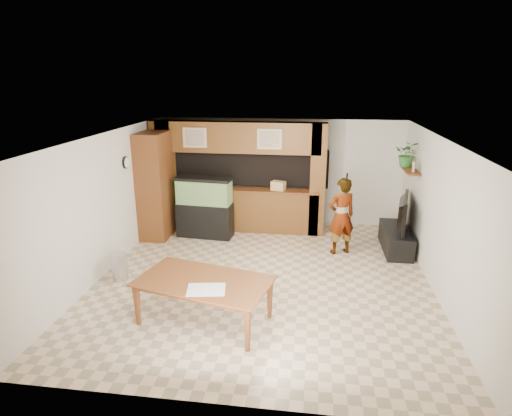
# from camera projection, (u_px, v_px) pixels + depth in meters

# --- Properties ---
(floor) EXTENTS (6.50, 6.50, 0.00)m
(floor) POSITION_uv_depth(u_px,v_px,m) (264.00, 277.00, 7.97)
(floor) COLOR #D1B091
(floor) RESTS_ON ground
(ceiling) EXTENTS (6.50, 6.50, 0.00)m
(ceiling) POSITION_uv_depth(u_px,v_px,m) (265.00, 138.00, 7.19)
(ceiling) COLOR white
(ceiling) RESTS_ON wall_back
(wall_back) EXTENTS (6.00, 0.00, 6.00)m
(wall_back) POSITION_uv_depth(u_px,v_px,m) (279.00, 172.00, 10.65)
(wall_back) COLOR beige
(wall_back) RESTS_ON floor
(wall_left) EXTENTS (0.00, 6.50, 6.50)m
(wall_left) POSITION_uv_depth(u_px,v_px,m) (104.00, 205.00, 7.97)
(wall_left) COLOR beige
(wall_left) RESTS_ON floor
(wall_right) EXTENTS (0.00, 6.50, 6.50)m
(wall_right) POSITION_uv_depth(u_px,v_px,m) (441.00, 219.00, 7.20)
(wall_right) COLOR beige
(wall_right) RESTS_ON floor
(partition) EXTENTS (4.20, 0.99, 2.60)m
(partition) POSITION_uv_depth(u_px,v_px,m) (237.00, 175.00, 10.19)
(partition) COLOR brown
(partition) RESTS_ON floor
(wall_clock) EXTENTS (0.05, 0.25, 0.25)m
(wall_clock) POSITION_uv_depth(u_px,v_px,m) (126.00, 162.00, 8.73)
(wall_clock) COLOR black
(wall_clock) RESTS_ON wall_left
(wall_shelf) EXTENTS (0.25, 0.90, 0.04)m
(wall_shelf) POSITION_uv_depth(u_px,v_px,m) (410.00, 170.00, 8.94)
(wall_shelf) COLOR brown
(wall_shelf) RESTS_ON wall_right
(pantry_cabinet) EXTENTS (0.60, 0.99, 2.41)m
(pantry_cabinet) POSITION_uv_depth(u_px,v_px,m) (156.00, 186.00, 9.70)
(pantry_cabinet) COLOR brown
(pantry_cabinet) RESTS_ON floor
(trash_can) EXTENTS (0.28, 0.28, 0.51)m
(trash_can) POSITION_uv_depth(u_px,v_px,m) (120.00, 267.00, 7.82)
(trash_can) COLOR #B2B2B7
(trash_can) RESTS_ON floor
(aquarium) EXTENTS (1.27, 0.48, 1.41)m
(aquarium) POSITION_uv_depth(u_px,v_px,m) (205.00, 208.00, 9.81)
(aquarium) COLOR black
(aquarium) RESTS_ON floor
(tv_stand) EXTENTS (0.52, 1.43, 0.48)m
(tv_stand) POSITION_uv_depth(u_px,v_px,m) (396.00, 239.00, 9.17)
(tv_stand) COLOR black
(tv_stand) RESTS_ON floor
(television) EXTENTS (0.43, 1.28, 0.73)m
(television) POSITION_uv_depth(u_px,v_px,m) (398.00, 213.00, 8.99)
(television) COLOR black
(television) RESTS_ON tv_stand
(photo_frame) EXTENTS (0.05, 0.17, 0.22)m
(photo_frame) POSITION_uv_depth(u_px,v_px,m) (413.00, 167.00, 8.67)
(photo_frame) COLOR tan
(photo_frame) RESTS_ON wall_shelf
(potted_plant) EXTENTS (0.61, 0.56, 0.56)m
(potted_plant) POSITION_uv_depth(u_px,v_px,m) (408.00, 154.00, 9.09)
(potted_plant) COLOR #296327
(potted_plant) RESTS_ON wall_shelf
(person) EXTENTS (0.70, 0.60, 1.63)m
(person) POSITION_uv_depth(u_px,v_px,m) (341.00, 216.00, 8.84)
(person) COLOR olive
(person) RESTS_ON floor
(microphone) EXTENTS (0.04, 0.11, 0.17)m
(microphone) POSITION_uv_depth(u_px,v_px,m) (347.00, 177.00, 8.42)
(microphone) COLOR black
(microphone) RESTS_ON person
(dining_table) EXTENTS (2.18, 1.53, 0.69)m
(dining_table) POSITION_uv_depth(u_px,v_px,m) (203.00, 302.00, 6.43)
(dining_table) COLOR brown
(dining_table) RESTS_ON floor
(newspaper_a) EXTENTS (0.59, 0.47, 0.01)m
(newspaper_a) POSITION_uv_depth(u_px,v_px,m) (206.00, 290.00, 6.08)
(newspaper_a) COLOR silver
(newspaper_a) RESTS_ON dining_table
(counter_box) EXTENTS (0.36, 0.30, 0.21)m
(counter_box) POSITION_uv_depth(u_px,v_px,m) (278.00, 186.00, 9.94)
(counter_box) COLOR tan
(counter_box) RESTS_ON partition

